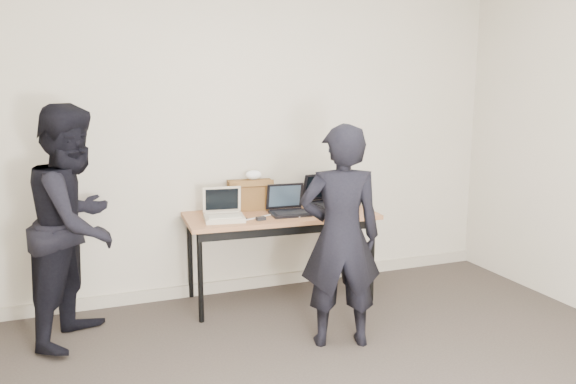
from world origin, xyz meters
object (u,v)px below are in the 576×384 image
laptop_beige (224,213)px  person_observer (76,224)px  desk (281,221)px  person_typist (341,237)px  leather_satchel (250,194)px  laptop_right (328,198)px  equipment_box (341,194)px  laptop_center (288,207)px

laptop_beige → person_observer: person_observer is taller
desk → laptop_beige: size_ratio=4.67×
laptop_beige → person_typist: 1.02m
person_typist → person_observer: person_observer is taller
person_typist → person_observer: (-1.62, 0.72, 0.06)m
laptop_beige → person_typist: bearing=-48.3°
desk → person_typist: person_typist is taller
desk → laptop_beige: laptop_beige is taller
leather_satchel → laptop_right: bearing=1.9°
laptop_right → desk: bearing=-169.3°
person_typist → laptop_right: bearing=-94.8°
laptop_right → person_observer: person_observer is taller
desk → equipment_box: 0.67m
desk → leather_satchel: size_ratio=4.05×
laptop_beige → person_typist: size_ratio=0.22×
equipment_box → desk: bearing=-163.1°
laptop_right → leather_satchel: size_ratio=1.06×
laptop_right → person_typist: 1.13m
laptop_beige → equipment_box: bearing=19.5°
desk → person_observer: 1.54m
equipment_box → person_typist: bearing=-116.4°
desk → laptop_center: bearing=-22.6°
desk → leather_satchel: bearing=131.4°
desk → equipment_box: equipment_box is taller
laptop_center → person_observer: bearing=-171.3°
person_typist → leather_satchel: bearing=-60.4°
laptop_beige → laptop_center: (0.53, 0.02, 0.00)m
desk → equipment_box: (0.63, 0.19, 0.14)m
leather_satchel → person_typist: person_typist is taller
laptop_beige → leather_satchel: bearing=50.0°
laptop_beige → person_observer: 1.06m
laptop_center → person_typist: size_ratio=0.21×
laptop_beige → person_typist: person_typist is taller
laptop_beige → equipment_box: laptop_beige is taller
person_observer → equipment_box: bearing=-52.8°
equipment_box → person_observer: (-2.15, -0.36, 0.01)m
laptop_right → person_typist: person_typist is taller
equipment_box → laptop_beige: bearing=-168.0°
laptop_beige → equipment_box: 1.13m
desk → laptop_right: 0.53m
leather_satchel → person_observer: person_observer is taller
laptop_beige → laptop_right: (0.96, 0.21, 0.01)m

